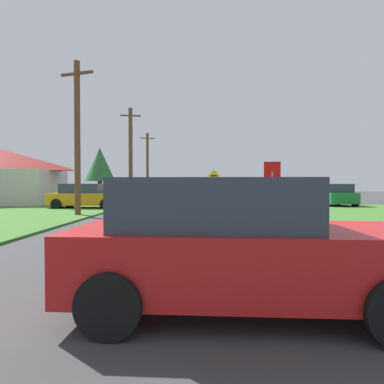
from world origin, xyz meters
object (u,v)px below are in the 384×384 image
(stop_sign, at_px, (272,177))
(parked_car_near_building, at_px, (86,196))
(car_approaching_junction, at_px, (194,193))
(direction_sign, at_px, (214,183))
(oak_tree_left, at_px, (100,165))
(utility_pole_far, at_px, (147,164))
(utility_pole_mid, at_px, (131,154))
(utility_pole_near, at_px, (77,136))
(car_on_crossroad, at_px, (333,195))
(car_behind_on_main_road, at_px, (235,245))

(stop_sign, height_order, parked_car_near_building, stop_sign)
(car_approaching_junction, xyz_separation_m, direction_sign, (1.51, -5.23, 0.87))
(stop_sign, distance_m, direction_sign, 8.27)
(oak_tree_left, bearing_deg, car_approaching_junction, -14.90)
(stop_sign, xyz_separation_m, parked_car_near_building, (-11.01, 4.33, -1.14))
(utility_pole_far, bearing_deg, utility_pole_mid, -88.14)
(direction_sign, xyz_separation_m, oak_tree_left, (-10.81, 7.70, 1.88))
(utility_pole_near, height_order, utility_pole_mid, utility_pole_mid)
(stop_sign, relative_size, car_on_crossroad, 0.70)
(parked_car_near_building, relative_size, oak_tree_left, 0.90)
(utility_pole_far, height_order, oak_tree_left, utility_pole_far)
(car_on_crossroad, xyz_separation_m, oak_tree_left, (-19.32, 8.60, 2.74))
(car_approaching_junction, bearing_deg, parked_car_near_building, 59.84)
(car_approaching_junction, bearing_deg, utility_pole_mid, 15.69)
(parked_car_near_building, height_order, car_behind_on_main_road, same)
(utility_pole_far, distance_m, direction_sign, 19.25)
(car_behind_on_main_road, height_order, utility_pole_mid, utility_pole_mid)
(utility_pole_far, bearing_deg, utility_pole_near, -89.17)
(utility_pole_near, bearing_deg, direction_sign, 49.92)
(stop_sign, height_order, direction_sign, stop_sign)
(utility_pole_near, height_order, oak_tree_left, utility_pole_near)
(car_approaching_junction, xyz_separation_m, oak_tree_left, (-9.30, 2.47, 2.74))
(car_approaching_junction, relative_size, car_on_crossroad, 1.12)
(car_on_crossroad, xyz_separation_m, utility_pole_far, (-16.06, 18.43, 3.37))
(utility_pole_mid, bearing_deg, stop_sign, -51.96)
(utility_pole_near, xyz_separation_m, utility_pole_far, (-0.38, 26.06, 0.25))
(car_approaching_junction, distance_m, oak_tree_left, 10.01)
(stop_sign, distance_m, car_behind_on_main_road, 13.39)
(car_behind_on_main_road, relative_size, utility_pole_far, 0.51)
(car_approaching_junction, distance_m, utility_pole_far, 14.12)
(oak_tree_left, bearing_deg, utility_pole_near, -77.40)
(utility_pole_near, height_order, direction_sign, utility_pole_near)
(car_approaching_junction, relative_size, oak_tree_left, 0.84)
(utility_pole_near, distance_m, oak_tree_left, 16.64)
(stop_sign, distance_m, utility_pole_mid, 15.86)
(car_behind_on_main_road, xyz_separation_m, oak_tree_left, (-9.95, 28.46, 2.74))
(car_behind_on_main_road, bearing_deg, parked_car_near_building, 116.65)
(car_behind_on_main_road, distance_m, utility_pole_mid, 26.25)
(stop_sign, distance_m, oak_tree_left, 20.57)
(utility_pole_mid, bearing_deg, parked_car_near_building, -99.43)
(car_approaching_junction, relative_size, parked_car_near_building, 0.93)
(utility_pole_near, bearing_deg, parked_car_near_building, 104.42)
(stop_sign, xyz_separation_m, utility_pole_mid, (-9.67, 12.36, 2.30))
(parked_car_near_building, relative_size, utility_pole_near, 0.62)
(utility_pole_mid, bearing_deg, direction_sign, -32.23)
(oak_tree_left, bearing_deg, stop_sign, -49.38)
(stop_sign, bearing_deg, car_on_crossroad, -121.20)
(car_approaching_junction, bearing_deg, utility_pole_near, 75.92)
(direction_sign, bearing_deg, utility_pole_near, -130.08)
(car_behind_on_main_road, xyz_separation_m, direction_sign, (0.86, 20.76, 0.87))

